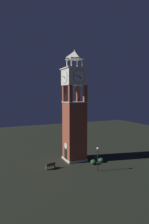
{
  "coord_description": "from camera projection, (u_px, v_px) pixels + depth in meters",
  "views": [
    {
      "loc": [
        29.76,
        -13.43,
        11.15
      ],
      "look_at": [
        0.0,
        0.0,
        8.21
      ],
      "focal_mm": 31.28,
      "sensor_mm": 36.0,
      "label": 1
    }
  ],
  "objects": [
    {
      "name": "ground",
      "position": [
        74.0,
        160.0,
        33.51
      ],
      "size": [
        80.0,
        80.0,
        0.0
      ],
      "primitive_type": "plane",
      "color": "black"
    },
    {
      "name": "clock_tower",
      "position": [
        74.0,
        115.0,
        32.82
      ],
      "size": [
        3.8,
        3.8,
        18.5
      ],
      "color": "brown",
      "rests_on": "ground"
    },
    {
      "name": "park_bench",
      "position": [
        51.0,
        166.0,
        29.26
      ],
      "size": [
        0.9,
        1.66,
        0.95
      ],
      "color": "brown",
      "rests_on": "ground"
    },
    {
      "name": "lamp_post",
      "position": [
        98.0,
        154.0,
        28.23
      ],
      "size": [
        0.36,
        0.36,
        3.56
      ],
      "color": "black",
      "rests_on": "ground"
    },
    {
      "name": "trash_bin",
      "position": [
        95.0,
        157.0,
        33.43
      ],
      "size": [
        0.52,
        0.52,
        0.8
      ],
      "primitive_type": "cylinder",
      "color": "#38513D",
      "rests_on": "ground"
    },
    {
      "name": "shrub_near_entry",
      "position": [
        93.0,
        162.0,
        31.17
      ],
      "size": [
        0.92,
        0.92,
        0.78
      ],
      "primitive_type": "ellipsoid",
      "color": "#234C28",
      "rests_on": "ground"
    },
    {
      "name": "shrub_left_of_tower",
      "position": [
        101.0,
        160.0,
        32.19
      ],
      "size": [
        0.96,
        0.96,
        0.68
      ],
      "primitive_type": "ellipsoid",
      "color": "#234C28",
      "rests_on": "ground"
    },
    {
      "name": "shrub_behind_bench",
      "position": [
        69.0,
        151.0,
        36.99
      ],
      "size": [
        0.78,
        0.78,
        0.8
      ],
      "primitive_type": "ellipsoid",
      "color": "#234C28",
      "rests_on": "ground"
    }
  ]
}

